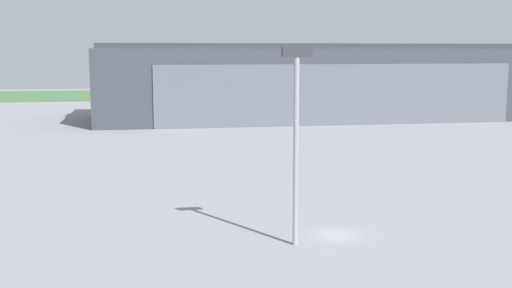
% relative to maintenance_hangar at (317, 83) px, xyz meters
% --- Properties ---
extents(ground_plane, '(440.00, 440.00, 0.00)m').
position_rel_maintenance_hangar_xyz_m(ground_plane, '(-24.37, -94.82, -8.26)').
color(ground_plane, gray).
extents(grass_field_strip, '(440.00, 56.00, 0.08)m').
position_rel_maintenance_hangar_xyz_m(grass_field_strip, '(-24.37, 85.96, -8.22)').
color(grass_field_strip, '#436C3D').
rests_on(grass_field_strip, ground_plane).
extents(maintenance_hangar, '(102.23, 34.05, 17.44)m').
position_rel_maintenance_hangar_xyz_m(maintenance_hangar, '(0.00, 0.00, 0.00)').
color(maintenance_hangar, '#383D47').
rests_on(maintenance_hangar, ground_plane).
extents(apron_light_mast, '(2.40, 0.50, 16.17)m').
position_rel_maintenance_hangar_xyz_m(apron_light_mast, '(-28.55, -96.89, 1.39)').
color(apron_light_mast, '#99999E').
rests_on(apron_light_mast, ground_plane).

